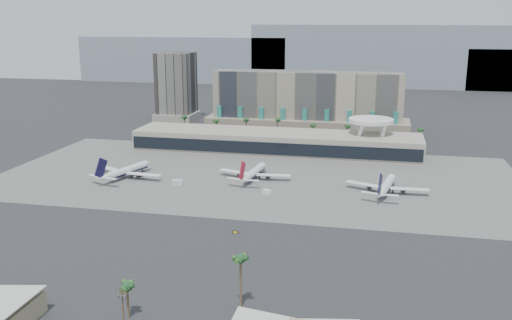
% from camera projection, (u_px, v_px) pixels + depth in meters
% --- Properties ---
extents(ground, '(900.00, 900.00, 0.00)m').
position_uv_depth(ground, '(228.00, 211.00, 237.28)').
color(ground, '#232326').
rests_on(ground, ground).
extents(apron_pad, '(260.00, 130.00, 0.06)m').
position_uv_depth(apron_pad, '(256.00, 176.00, 289.39)').
color(apron_pad, '#5B5B59').
rests_on(apron_pad, ground).
extents(mountain_ridge, '(680.00, 60.00, 70.00)m').
position_uv_depth(mountain_ridge, '(355.00, 59.00, 669.53)').
color(mountain_ridge, gray).
rests_on(mountain_ridge, ground).
extents(hotel, '(140.00, 30.00, 42.00)m').
position_uv_depth(hotel, '(307.00, 108.00, 396.36)').
color(hotel, tan).
rests_on(hotel, ground).
extents(office_tower, '(30.00, 30.00, 52.00)m').
position_uv_depth(office_tower, '(176.00, 91.00, 440.84)').
color(office_tower, black).
rests_on(office_tower, ground).
extents(terminal, '(170.00, 32.50, 14.50)m').
position_uv_depth(terminal, '(276.00, 141.00, 339.76)').
color(terminal, '#B1AA9B').
rests_on(terminal, ground).
extents(saucer_structure, '(26.00, 26.00, 21.89)m').
position_uv_depth(saucer_structure, '(371.00, 123.00, 331.30)').
color(saucer_structure, white).
rests_on(saucer_structure, ground).
extents(palm_row, '(157.80, 2.80, 13.10)m').
position_uv_depth(palm_row, '(296.00, 124.00, 370.65)').
color(palm_row, brown).
rests_on(palm_row, ground).
extents(utility_pole, '(3.20, 0.85, 12.00)m').
position_uv_depth(utility_pole, '(123.00, 305.00, 144.91)').
color(utility_pole, '#4C3826').
rests_on(utility_pole, ground).
extents(airliner_left, '(38.28, 39.65, 14.08)m').
position_uv_depth(airliner_left, '(126.00, 171.00, 285.50)').
color(airliner_left, white).
rests_on(airliner_left, ground).
extents(airliner_centre, '(37.34, 38.62, 13.35)m').
position_uv_depth(airliner_centre, '(253.00, 173.00, 282.80)').
color(airliner_centre, white).
rests_on(airliner_centre, ground).
extents(airliner_right, '(37.98, 39.42, 13.70)m').
position_uv_depth(airliner_right, '(386.00, 186.00, 260.51)').
color(airliner_right, white).
rests_on(airliner_right, ground).
extents(service_vehicle_a, '(5.54, 3.61, 2.50)m').
position_uv_depth(service_vehicle_a, '(178.00, 182.00, 273.72)').
color(service_vehicle_a, silver).
rests_on(service_vehicle_a, ground).
extents(service_vehicle_b, '(4.56, 3.56, 2.06)m').
position_uv_depth(service_vehicle_b, '(267.00, 192.00, 259.24)').
color(service_vehicle_b, silver).
rests_on(service_vehicle_b, ground).
extents(taxiway_sign, '(2.30, 0.49, 1.04)m').
position_uv_depth(taxiway_sign, '(235.00, 232.00, 212.31)').
color(taxiway_sign, black).
rests_on(taxiway_sign, ground).
extents(near_palm_a, '(6.00, 6.00, 10.42)m').
position_uv_depth(near_palm_a, '(127.00, 291.00, 151.27)').
color(near_palm_a, brown).
rests_on(near_palm_a, ground).
extents(near_palm_b, '(6.00, 6.00, 15.85)m').
position_uv_depth(near_palm_b, '(241.00, 264.00, 155.73)').
color(near_palm_b, brown).
rests_on(near_palm_b, ground).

